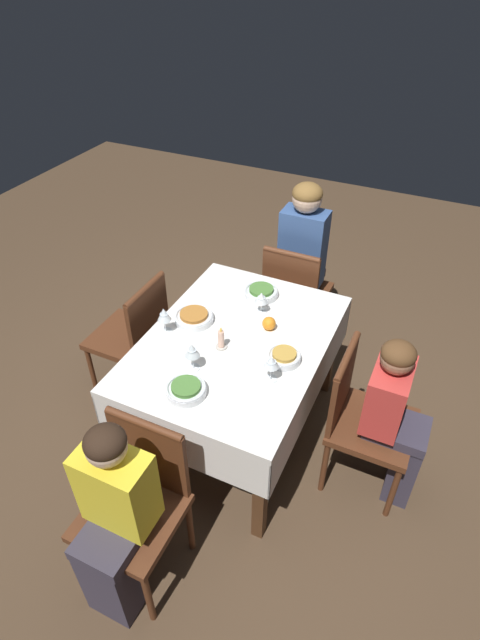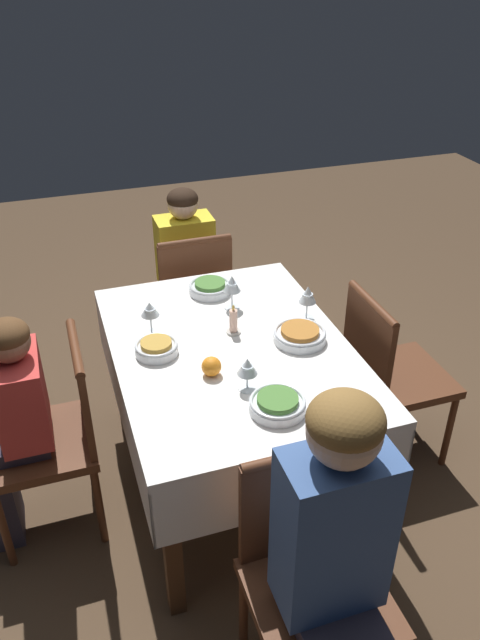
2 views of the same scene
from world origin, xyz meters
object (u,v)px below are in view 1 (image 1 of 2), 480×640
candle_centerpiece (221,341)px  bowl_west (186,389)px  chair_north (135,333)px  chair_east (295,291)px  wine_glass_north (164,315)px  chair_west (138,497)px  bowl_east (261,292)px  orange_fruit (269,323)px  dining_table (236,353)px  person_child_red (396,416)px  wine_glass_east (261,298)px  wine_glass_south (272,363)px  bowl_south (284,357)px  person_adult_denim (304,255)px  wine_glass_west (192,351)px  chair_south (361,415)px  bowl_north (194,317)px  person_child_yellow (113,517)px

candle_centerpiece → bowl_west: bearing=179.6°
chair_north → chair_east: bearing=138.3°
chair_north → wine_glass_north: 0.53m
chair_west → bowl_east: bearing=89.0°
chair_west → orange_fruit: bearing=80.1°
dining_table → chair_west: 0.91m
person_child_red → wine_glass_east: 0.95m
wine_glass_south → wine_glass_north: wine_glass_north is taller
person_child_red → wine_glass_south: (-0.19, 0.61, 0.29)m
wine_glass_east → bowl_south: 0.43m
person_adult_denim → person_child_red: size_ratio=1.22×
wine_glass_west → bowl_south: size_ratio=0.94×
chair_south → bowl_west: chair_south is taller
bowl_north → wine_glass_north: (-0.15, 0.09, 0.09)m
dining_table → wine_glass_north: size_ratio=8.09×
chair_east → wine_glass_west: 1.25m
bowl_south → wine_glass_north: 0.68m
chair_north → dining_table: bearing=85.8°
person_child_yellow → wine_glass_west: size_ratio=6.53×
wine_glass_west → wine_glass_north: size_ratio=1.02×
wine_glass_south → wine_glass_north: bearing=81.7°
chair_west → wine_glass_north: 0.93m
person_child_yellow → bowl_north: size_ratio=4.82×
wine_glass_east → orange_fruit: 0.17m
wine_glass_east → bowl_west: size_ratio=0.69×
bowl_east → bowl_west: size_ratio=1.03×
chair_south → person_child_yellow: person_child_yellow is taller
dining_table → bowl_north: bowl_north is taller
dining_table → chair_west: size_ratio=1.47×
wine_glass_west → wine_glass_east: bearing=-12.3°
chair_north → wine_glass_east: (0.23, -0.75, 0.34)m
person_child_red → candle_centerpiece: (-0.08, 0.93, 0.23)m
chair_north → person_child_red: (-0.06, -1.62, 0.07)m
person_child_yellow → bowl_north: 1.14m
wine_glass_east → bowl_north: wine_glass_east is taller
chair_south → bowl_north: 1.05m
dining_table → person_child_yellow: person_child_yellow is taller
chair_north → orange_fruit: chair_north is taller
chair_north → bowl_north: chair_north is taller
dining_table → chair_south: (-0.01, -0.73, -0.15)m
chair_west → orange_fruit: chair_west is taller
chair_west → bowl_west: 0.52m
chair_east → candle_centerpiece: 1.03m
dining_table → candle_centerpiece: (-0.09, 0.04, 0.15)m
wine_glass_north → bowl_east: bearing=-32.7°
person_adult_denim → bowl_north: bearing=72.9°
bowl_east → orange_fruit: 0.32m
bowl_south → chair_east: bearing=15.9°
person_child_yellow → wine_glass_west: 0.82m
wine_glass_south → bowl_west: bearing=128.1°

